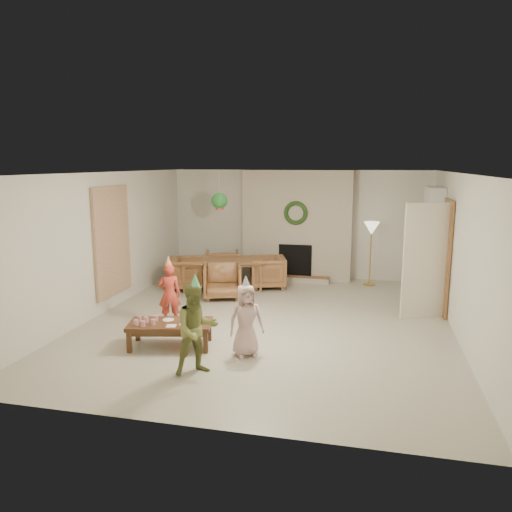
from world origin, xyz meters
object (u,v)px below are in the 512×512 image
(dining_chair_far, at_px, (222,265))
(dining_chair_near, at_px, (222,281))
(coffee_table_top, at_px, (170,324))
(dining_chair_left, at_px, (186,273))
(child_plaid, at_px, (196,329))
(child_red, at_px, (169,294))
(child_pink, at_px, (246,320))
(dining_chair_right, at_px, (267,272))
(dining_table, at_px, (222,274))

(dining_chair_far, bearing_deg, dining_chair_near, 90.00)
(dining_chair_far, distance_m, coffee_table_top, 4.22)
(dining_chair_left, bearing_deg, coffee_table_top, -179.83)
(coffee_table_top, height_order, child_plaid, child_plaid)
(child_red, bearing_deg, child_pink, 126.70)
(dining_chair_far, height_order, dining_chair_left, same)
(child_plaid, xyz_separation_m, child_pink, (0.47, 0.72, -0.08))
(dining_chair_right, bearing_deg, child_red, -38.53)
(dining_chair_far, bearing_deg, dining_table, 90.00)
(dining_chair_right, relative_size, coffee_table_top, 0.63)
(dining_chair_near, distance_m, coffee_table_top, 2.71)
(dining_chair_left, distance_m, dining_chair_right, 1.74)
(dining_chair_near, xyz_separation_m, dining_chair_left, (-0.97, 0.52, 0.00))
(dining_table, distance_m, dining_chair_far, 0.78)
(child_pink, bearing_deg, coffee_table_top, 146.46)
(coffee_table_top, bearing_deg, dining_chair_far, 84.02)
(dining_chair_left, height_order, dining_chair_right, same)
(coffee_table_top, bearing_deg, child_plaid, -61.02)
(coffee_table_top, distance_m, child_red, 1.07)
(dining_chair_left, xyz_separation_m, dining_chair_right, (1.67, 0.51, 0.00))
(coffee_table_top, relative_size, child_pink, 1.18)
(child_plaid, bearing_deg, dining_table, 66.14)
(dining_chair_far, xyz_separation_m, dining_chair_right, (1.15, -0.46, 0.00))
(child_red, relative_size, child_plaid, 0.87)
(dining_chair_left, xyz_separation_m, coffee_table_top, (0.99, -3.22, -0.00))
(dining_chair_far, bearing_deg, child_red, 74.13)
(coffee_table_top, bearing_deg, dining_chair_near, 78.06)
(coffee_table_top, distance_m, child_plaid, 1.08)
(child_pink, bearing_deg, dining_chair_far, 80.69)
(dining_chair_left, bearing_deg, child_plaid, -174.12)
(child_red, bearing_deg, dining_chair_near, -122.70)
(dining_table, xyz_separation_m, child_pink, (1.41, -3.52, 0.20))
(dining_chair_right, bearing_deg, dining_chair_far, -128.66)
(dining_table, height_order, coffee_table_top, dining_table)
(dining_chair_far, bearing_deg, dining_chair_left, 45.00)
(dining_table, relative_size, coffee_table_top, 1.47)
(dining_chair_left, xyz_separation_m, child_plaid, (1.68, -4.01, 0.25))
(coffee_table_top, distance_m, child_pink, 1.18)
(child_pink, bearing_deg, child_plaid, -153.17)
(child_red, xyz_separation_m, child_pink, (1.58, -1.04, -0.00))
(dining_chair_far, distance_m, child_plaid, 5.12)
(child_plaid, distance_m, child_pink, 0.86)
(dining_chair_near, xyz_separation_m, child_plaid, (0.72, -3.50, 0.25))
(dining_table, bearing_deg, dining_chair_left, 180.00)
(dining_chair_near, relative_size, child_plaid, 0.64)
(dining_table, height_order, dining_chair_far, dining_chair_far)
(dining_chair_right, distance_m, child_red, 2.97)
(child_red, bearing_deg, dining_table, -113.82)
(dining_chair_near, bearing_deg, dining_table, 90.00)
(dining_chair_right, bearing_deg, dining_table, -90.00)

